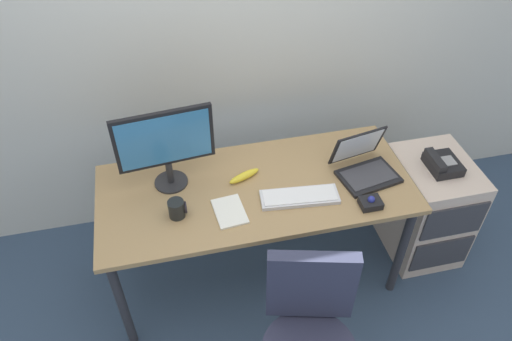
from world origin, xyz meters
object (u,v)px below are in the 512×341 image
(monitor_main, at_px, (165,144))
(laptop, at_px, (364,165))
(keyboard, at_px, (300,197))
(coffee_mug, at_px, (177,209))
(trackball_mouse, at_px, (371,203))
(banana, at_px, (244,176))
(file_cabinet, at_px, (426,207))
(desk_phone, at_px, (442,164))
(paper_notepad, at_px, (230,211))

(monitor_main, xyz_separation_m, laptop, (1.05, -0.15, -0.22))
(keyboard, height_order, coffee_mug, coffee_mug)
(trackball_mouse, bearing_deg, monitor_main, 157.94)
(banana, bearing_deg, keyboard, -40.41)
(file_cabinet, height_order, keyboard, keyboard)
(keyboard, bearing_deg, banana, 139.59)
(desk_phone, xyz_separation_m, trackball_mouse, (-0.54, -0.24, 0.04))
(keyboard, distance_m, trackball_mouse, 0.36)
(desk_phone, bearing_deg, file_cabinet, 63.22)
(laptop, bearing_deg, monitor_main, 171.79)
(laptop, distance_m, paper_notepad, 0.79)
(laptop, xyz_separation_m, banana, (-0.65, 0.10, -0.03))
(monitor_main, xyz_separation_m, paper_notepad, (0.27, -0.28, -0.27))
(keyboard, xyz_separation_m, banana, (-0.25, 0.21, 0.01))
(desk_phone, height_order, monitor_main, monitor_main)
(trackball_mouse, relative_size, coffee_mug, 1.12)
(file_cabinet, relative_size, paper_notepad, 3.35)
(laptop, height_order, trackball_mouse, laptop)
(paper_notepad, height_order, banana, banana)
(coffee_mug, bearing_deg, desk_phone, 3.13)
(trackball_mouse, xyz_separation_m, paper_notepad, (-0.72, 0.12, -0.02))
(desk_phone, distance_m, keyboard, 0.89)
(monitor_main, bearing_deg, coffee_mug, -87.79)
(desk_phone, relative_size, coffee_mug, 2.03)
(coffee_mug, distance_m, banana, 0.43)
(keyboard, xyz_separation_m, laptop, (0.40, 0.12, 0.04))
(monitor_main, height_order, keyboard, monitor_main)
(monitor_main, height_order, laptop, monitor_main)
(coffee_mug, bearing_deg, trackball_mouse, -8.92)
(monitor_main, bearing_deg, banana, -7.91)
(paper_notepad, relative_size, banana, 1.09)
(file_cabinet, relative_size, desk_phone, 3.49)
(coffee_mug, xyz_separation_m, banana, (0.38, 0.19, -0.03))
(laptop, bearing_deg, keyboard, -163.77)
(monitor_main, xyz_separation_m, trackball_mouse, (0.98, -0.40, -0.25))
(file_cabinet, xyz_separation_m, laptop, (-0.49, -0.00, 0.46))
(paper_notepad, bearing_deg, banana, 61.50)
(file_cabinet, bearing_deg, monitor_main, 174.57)
(desk_phone, height_order, laptop, laptop)
(desk_phone, distance_m, coffee_mug, 1.52)
(file_cabinet, bearing_deg, laptop, -179.43)
(laptop, distance_m, trackball_mouse, 0.26)
(desk_phone, distance_m, monitor_main, 1.57)
(file_cabinet, distance_m, paper_notepad, 1.34)
(keyboard, bearing_deg, coffee_mug, 177.96)
(coffee_mug, bearing_deg, keyboard, -2.04)
(file_cabinet, xyz_separation_m, desk_phone, (-0.01, -0.02, 0.38))
(coffee_mug, relative_size, paper_notepad, 0.47)
(desk_phone, height_order, banana, banana)
(file_cabinet, height_order, banana, banana)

